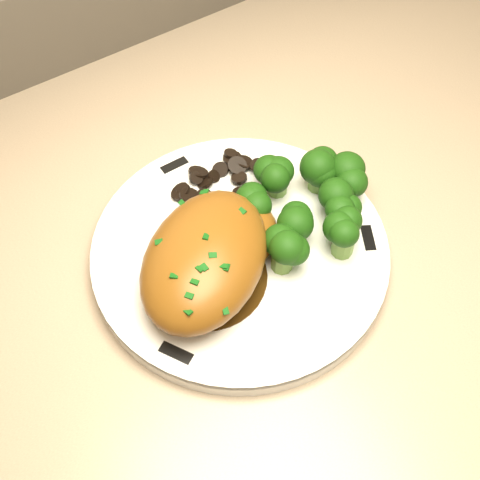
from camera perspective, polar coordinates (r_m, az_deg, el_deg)
counter at (r=1.17m, az=14.79°, el=-2.51°), size 2.08×0.69×1.02m
plate at (r=0.60m, az=0.00°, el=-1.09°), size 0.36×0.36×0.02m
rim_accent_0 at (r=0.67m, az=-6.24°, el=7.05°), size 0.03×0.01×0.00m
rim_accent_1 at (r=0.54m, az=-6.08°, el=-10.61°), size 0.02×0.03×0.00m
rim_accent_2 at (r=0.61m, az=12.05°, el=0.18°), size 0.02×0.03×0.00m
gravy_pool at (r=0.58m, az=-3.21°, el=-3.49°), size 0.12×0.12×0.00m
chicken_breast at (r=0.55m, az=-2.86°, el=-1.53°), size 0.20×0.18×0.06m
mushroom_pile at (r=0.64m, az=-1.73°, el=5.11°), size 0.09×0.06×0.02m
broccoli_florets at (r=0.60m, az=6.53°, el=3.52°), size 0.14×0.13×0.05m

